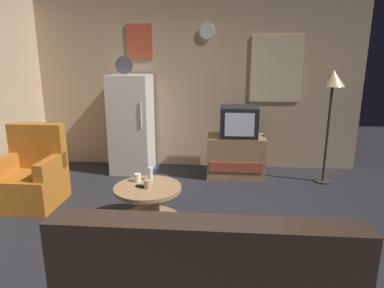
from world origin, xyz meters
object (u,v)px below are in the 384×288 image
Objects in this scene: wine_glass at (150,174)px; mug_ceramic_white at (137,178)px; crt_tv at (239,122)px; standing_lamp at (332,87)px; tv_stand at (236,156)px; coffee_table at (148,205)px; armchair at (32,177)px; mug_ceramic_tan at (148,184)px; remote_control at (143,186)px; fridge at (132,124)px.

wine_glass is 0.15m from mug_ceramic_white.
crt_tv is 0.34× the size of standing_lamp.
tv_stand is 1.88m from coffee_table.
mug_ceramic_white is 0.09× the size of armchair.
mug_ceramic_white is (-0.13, -0.05, -0.03)m from wine_glass.
wine_glass is at bearing -151.09° from standing_lamp.
coffee_table is 0.26m from mug_ceramic_tan.
mug_ceramic_tan is at bearing -146.44° from standing_lamp.
standing_lamp reaches higher than remote_control.
armchair reaches higher than remote_control.
fridge is 2.46× the size of coffee_table.
tv_stand is at bearing 58.01° from coffee_table.
standing_lamp is (1.23, -0.15, 0.52)m from crt_tv.
crt_tv reaches higher than mug_ceramic_tan.
crt_tv reaches higher than remote_control.
wine_glass is 1.53m from armchair.
mug_ceramic_tan is (0.62, -1.76, -0.29)m from fridge.
crt_tv is 1.98m from remote_control.
fridge is at bearing 174.57° from standing_lamp.
crt_tv is at bearing 58.25° from mug_ceramic_tan.
standing_lamp is 10.60× the size of remote_control.
armchair reaches higher than wine_glass.
remote_control is (-2.30, -1.47, -0.93)m from standing_lamp.
tv_stand is at bearing 54.37° from wine_glass.
fridge is 19.67× the size of mug_ceramic_tan.
armchair is at bearing 165.28° from coffee_table.
remote_control is at bearing 160.09° from mug_ceramic_tan.
wine_glass is 0.23m from remote_control.
standing_lamp is 17.67× the size of mug_ceramic_white.
mug_ceramic_tan is at bearing -121.01° from tv_stand.
armchair reaches higher than mug_ceramic_tan.
tv_stand is 2.79m from armchair.
armchair is at bearing 172.29° from wine_glass.
tv_stand is at bearing -4.33° from fridge.
crt_tv reaches higher than armchair.
mug_ceramic_tan is at bearing -7.48° from remote_control.
standing_lamp is 1.66× the size of armchair.
standing_lamp is at bearing 33.56° from mug_ceramic_tan.
mug_ceramic_white reaches higher than coffee_table.
tv_stand is 1.93m from remote_control.
fridge is at bearing 175.71° from crt_tv.
tv_stand is 5.60× the size of wine_glass.
coffee_table is 8.00× the size of mug_ceramic_tan.
wine_glass reaches higher than mug_ceramic_tan.
coffee_table is at bearing -147.37° from standing_lamp.
standing_lamp reaches higher than tv_stand.
remote_control is 1.54m from armchair.
fridge reaches higher than tv_stand.
crt_tv is 3.60× the size of wine_glass.
coffee_table is at bearing -121.99° from tv_stand.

